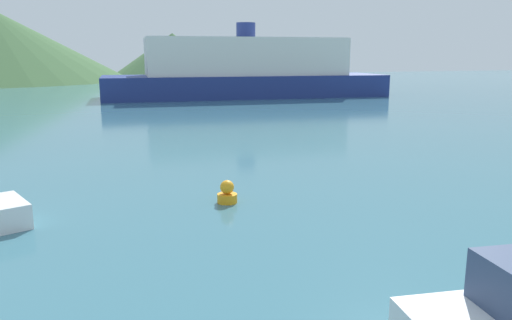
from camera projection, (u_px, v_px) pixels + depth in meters
ferry_distant at (246, 71)px, 55.52m from camera, size 31.47×9.92×8.05m
buoy_marker at (227, 193)px, 15.95m from camera, size 0.64×0.64×0.74m
hill_central at (173, 55)px, 108.76m from camera, size 26.63×26.63×9.16m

